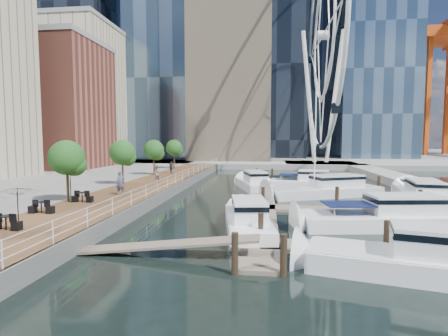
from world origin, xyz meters
TOP-DOWN VIEW (x-y plane):
  - ground at (0.00, 0.00)m, footprint 520.00×520.00m
  - boardwalk at (-9.00, 15.00)m, footprint 6.00×60.00m
  - seawall at (-6.00, 15.00)m, footprint 0.25×60.00m
  - land_far at (0.00, 102.00)m, footprint 200.00×114.00m
  - breakwater at (20.00, 20.00)m, footprint 4.00×60.00m
  - pier at (14.00, 52.00)m, footprint 14.00×12.00m
  - railing at (-6.10, 15.00)m, footprint 0.10×60.00m
  - floating_docks at (7.97, 9.98)m, footprint 16.00×34.00m
  - midrise_condos at (-33.57, 26.82)m, footprint 19.00×67.00m
  - ferris_wheel at (14.00, 52.00)m, footprint 5.80×45.60m
  - street_trees at (-11.40, 14.00)m, footprint 2.60×42.60m
  - cafe_tables at (-10.40, -2.00)m, footprint 2.50×13.70m
  - yacht_foreground at (10.80, 2.91)m, footprint 11.86×4.67m
  - pedestrian_near at (-8.86, 7.57)m, footprint 0.86×0.77m
  - pedestrian_mid at (-8.66, 16.23)m, footprint 1.08×1.15m
  - pedestrian_far at (-9.66, 26.13)m, footprint 1.04×0.93m
  - moored_yachts at (8.82, 13.27)m, footprint 20.43×31.98m
  - cafe_seating at (-10.73, 0.24)m, footprint 4.03×11.72m

SIDE VIEW (x-z plane):
  - ground at x=0.00m, z-range 0.00..0.00m
  - yacht_foreground at x=10.80m, z-range -1.07..1.07m
  - moored_yachts at x=8.82m, z-range -5.75..5.75m
  - floating_docks at x=7.97m, z-range -0.81..1.79m
  - boardwalk at x=-9.00m, z-range 0.00..1.00m
  - seawall at x=-6.00m, z-range 0.00..1.00m
  - land_far at x=0.00m, z-range 0.00..1.00m
  - breakwater at x=20.00m, z-range 0.00..1.00m
  - pier at x=14.00m, z-range 0.00..1.00m
  - cafe_tables at x=-10.40m, z-range 1.00..1.74m
  - railing at x=-6.10m, z-range 1.00..2.05m
  - pedestrian_far at x=-9.66m, z-range 1.00..2.70m
  - pedestrian_mid at x=-8.66m, z-range 1.00..2.89m
  - pedestrian_near at x=-8.86m, z-range 1.00..2.98m
  - cafe_seating at x=-10.73m, z-range 0.84..3.59m
  - street_trees at x=-11.40m, z-range 1.99..6.59m
  - midrise_condos at x=-33.57m, z-range -0.58..27.42m
  - ferris_wheel at x=14.00m, z-range 2.02..49.82m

